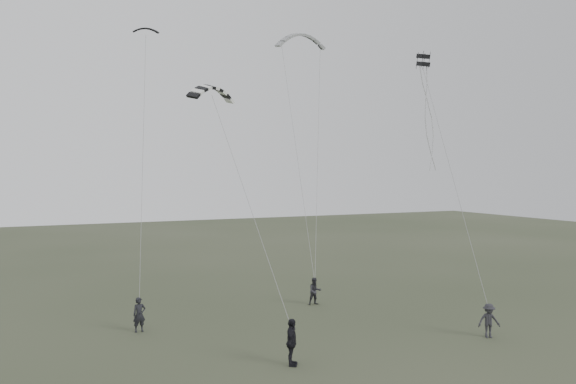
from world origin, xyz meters
name	(u,v)px	position (x,y,z in m)	size (l,w,h in m)	color
ground	(311,346)	(0.00, 0.00, 0.00)	(140.00, 140.00, 0.00)	#343D27
flyer_left	(139,315)	(-6.81, 5.80, 0.88)	(0.64, 0.42, 1.76)	black
flyer_right	(315,291)	(4.00, 7.23, 0.83)	(0.81, 0.63, 1.66)	#26262B
flyer_center	(292,342)	(-1.92, -1.99, 0.99)	(1.16, 0.48, 1.98)	black
flyer_far	(489,321)	(8.57, -2.44, 0.84)	(1.08, 0.62, 1.68)	#27262B
kite_dark_small	(146,28)	(-5.11, 12.44, 17.01)	(1.56, 0.47, 0.51)	black
kite_pale_large	(301,35)	(6.26, 13.77, 18.10)	(3.67, 0.82, 1.53)	#959799
kite_striped	(212,87)	(-2.95, 5.76, 12.62)	(2.82, 0.71, 1.13)	black
kite_box	(423,60)	(8.93, 3.24, 14.57)	(0.56, 0.56, 0.68)	black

